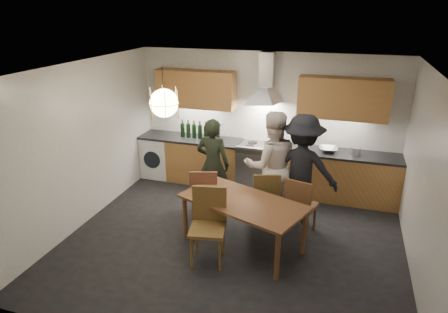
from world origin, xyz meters
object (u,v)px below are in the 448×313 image
(person_left, at_px, (213,164))
(wine_bottles, at_px, (200,130))
(person_right, at_px, (302,169))
(mixing_bowl, at_px, (328,149))
(chair_front, at_px, (209,220))
(chair_back_left, at_px, (204,193))
(dining_table, at_px, (243,206))
(person_mid, at_px, (271,166))
(stock_pot, at_px, (355,151))

(person_left, xyz_separation_m, wine_bottles, (-0.62, 1.02, 0.26))
(person_right, relative_size, mixing_bowl, 5.43)
(chair_front, bearing_deg, person_right, 42.85)
(person_left, bearing_deg, person_right, -177.26)
(chair_back_left, distance_m, wine_bottles, 1.82)
(chair_front, bearing_deg, mixing_bowl, 49.07)
(person_right, bearing_deg, wine_bottles, -26.52)
(chair_back_left, relative_size, person_left, 0.59)
(chair_back_left, relative_size, chair_front, 0.91)
(dining_table, bearing_deg, person_mid, 99.04)
(dining_table, bearing_deg, chair_back_left, 169.33)
(dining_table, relative_size, stock_pot, 10.59)
(chair_front, height_order, mixing_bowl, chair_front)
(dining_table, height_order, person_left, person_left)
(person_left, distance_m, person_mid, 1.03)
(stock_pot, distance_m, wine_bottles, 2.95)
(chair_back_left, xyz_separation_m, mixing_bowl, (1.82, 1.59, 0.39))
(dining_table, relative_size, wine_bottles, 2.40)
(mixing_bowl, distance_m, wine_bottles, 2.49)
(person_right, bearing_deg, dining_table, 55.81)
(chair_back_left, distance_m, person_left, 0.65)
(chair_back_left, bearing_deg, wine_bottles, -84.53)
(person_left, bearing_deg, chair_back_left, 97.76)
(chair_back_left, height_order, mixing_bowl, mixing_bowl)
(person_mid, relative_size, person_right, 1.02)
(dining_table, bearing_deg, stock_pot, 73.93)
(dining_table, relative_size, person_left, 1.22)
(person_mid, xyz_separation_m, mixing_bowl, (0.84, 1.04, 0.02))
(dining_table, bearing_deg, wine_bottles, 145.11)
(person_mid, relative_size, stock_pot, 9.87)
(dining_table, relative_size, mixing_bowl, 5.92)
(chair_back_left, height_order, person_left, person_left)
(chair_front, height_order, stock_pot, chair_front)
(person_mid, xyz_separation_m, person_right, (0.49, 0.03, -0.01))
(dining_table, distance_m, person_right, 1.28)
(person_mid, bearing_deg, person_right, 162.28)
(chair_front, height_order, person_mid, person_mid)
(person_left, height_order, wine_bottles, person_left)
(chair_front, distance_m, person_mid, 1.58)
(chair_back_left, distance_m, person_mid, 1.18)
(chair_back_left, height_order, person_mid, person_mid)
(stock_pot, bearing_deg, dining_table, -126.59)
(chair_front, distance_m, mixing_bowl, 2.87)
(person_left, xyz_separation_m, person_mid, (1.02, -0.05, 0.11))
(dining_table, distance_m, mixing_bowl, 2.32)
(person_right, distance_m, stock_pot, 1.28)
(chair_front, xyz_separation_m, wine_bottles, (-1.05, 2.50, 0.47))
(stock_pot, xyz_separation_m, wine_bottles, (-2.95, 0.04, 0.11))
(person_right, height_order, stock_pot, person_right)
(person_mid, relative_size, wine_bottles, 2.23)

